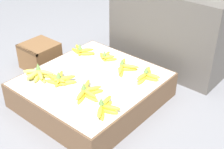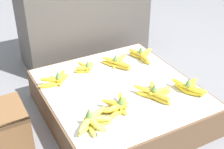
{
  "view_description": "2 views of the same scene",
  "coord_description": "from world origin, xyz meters",
  "views": [
    {
      "loc": [
        1.38,
        -1.39,
        1.44
      ],
      "look_at": [
        0.13,
        0.08,
        0.25
      ],
      "focal_mm": 50.0,
      "sensor_mm": 36.0,
      "label": 1
    },
    {
      "loc": [
        -0.8,
        -1.39,
        1.27
      ],
      "look_at": [
        0.0,
        0.1,
        0.24
      ],
      "focal_mm": 50.0,
      "sensor_mm": 36.0,
      "label": 2
    }
  ],
  "objects": [
    {
      "name": "banana_bunch_front_midright",
      "position": [
        0.13,
        -0.18,
        0.24
      ],
      "size": [
        0.21,
        0.24,
        0.11
      ],
      "color": "gold",
      "rests_on": "display_platform"
    },
    {
      "name": "banana_bunch_middle_midleft",
      "position": [
        -0.1,
        0.28,
        0.24
      ],
      "size": [
        0.17,
        0.13,
        0.1
      ],
      "color": "gold",
      "rests_on": "display_platform"
    },
    {
      "name": "banana_bunch_middle_midright",
      "position": [
        0.11,
        0.24,
        0.24
      ],
      "size": [
        0.2,
        0.22,
        0.1
      ],
      "color": "gold",
      "rests_on": "display_platform"
    },
    {
      "name": "banana_bunch_front_left",
      "position": [
        -0.3,
        -0.25,
        0.24
      ],
      "size": [
        0.22,
        0.2,
        0.11
      ],
      "color": "#DBCC4C",
      "rests_on": "display_platform"
    },
    {
      "name": "banana_bunch_front_right",
      "position": [
        0.34,
        -0.24,
        0.24
      ],
      "size": [
        0.16,
        0.23,
        0.11
      ],
      "color": "yellow",
      "rests_on": "display_platform"
    },
    {
      "name": "banana_bunch_front_midleft",
      "position": [
        -0.13,
        -0.2,
        0.24
      ],
      "size": [
        0.22,
        0.17,
        0.11
      ],
      "color": "gold",
      "rests_on": "display_platform"
    },
    {
      "name": "banana_bunch_middle_left",
      "position": [
        -0.33,
        0.22,
        0.24
      ],
      "size": [
        0.23,
        0.14,
        0.11
      ],
      "color": "gold",
      "rests_on": "display_platform"
    },
    {
      "name": "ground_plane",
      "position": [
        0.0,
        0.0,
        0.0
      ],
      "size": [
        10.0,
        10.0,
        0.0
      ],
      "primitive_type": "plane",
      "color": "slate"
    },
    {
      "name": "banana_bunch_middle_right",
      "position": [
        0.32,
        0.25,
        0.24
      ],
      "size": [
        0.16,
        0.22,
        0.11
      ],
      "color": "gold",
      "rests_on": "display_platform"
    },
    {
      "name": "back_vendor_table",
      "position": [
        0.14,
        0.83,
        0.36
      ],
      "size": [
        1.02,
        0.4,
        0.71
      ],
      "color": "#4C4742",
      "rests_on": "ground_plane"
    },
    {
      "name": "wooden_crate",
      "position": [
        -0.72,
        0.07,
        0.12
      ],
      "size": [
        0.29,
        0.29,
        0.23
      ],
      "color": "brown",
      "rests_on": "ground_plane"
    },
    {
      "name": "display_platform",
      "position": [
        0.0,
        0.0,
        0.1
      ],
      "size": [
        0.9,
        0.96,
        0.21
      ],
      "color": "brown",
      "rests_on": "ground_plane"
    }
  ]
}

